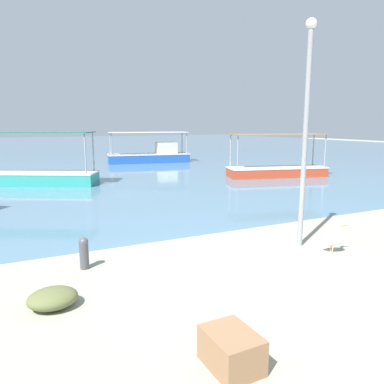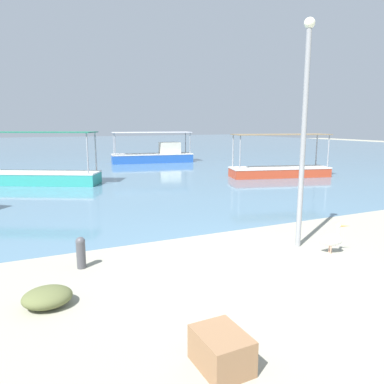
# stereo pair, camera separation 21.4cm
# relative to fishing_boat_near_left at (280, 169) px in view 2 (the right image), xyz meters

# --- Properties ---
(ground) EXTENTS (120.00, 120.00, 0.00)m
(ground) POSITION_rel_fishing_boat_near_left_xyz_m (-10.53, -12.27, -0.51)
(ground) COLOR #A09E8A
(harbor_water) EXTENTS (110.00, 90.00, 0.00)m
(harbor_water) POSITION_rel_fishing_boat_near_left_xyz_m (-10.53, 35.73, -0.51)
(harbor_water) COLOR slate
(harbor_water) RESTS_ON ground
(fishing_boat_near_left) EXTENTS (6.55, 3.26, 2.69)m
(fishing_boat_near_left) POSITION_rel_fishing_boat_near_left_xyz_m (0.00, 0.00, 0.00)
(fishing_boat_near_left) COLOR #C64125
(fishing_boat_near_left) RESTS_ON harbor_water
(fishing_boat_outer) EXTENTS (7.15, 3.00, 2.61)m
(fishing_boat_outer) POSITION_rel_fishing_boat_near_left_xyz_m (-4.22, 11.79, 0.15)
(fishing_boat_outer) COLOR #2355B0
(fishing_boat_outer) RESTS_ON harbor_water
(fishing_boat_center) EXTENTS (6.88, 4.75, 2.90)m
(fishing_boat_center) POSITION_rel_fishing_boat_near_left_xyz_m (-14.18, 3.31, 0.04)
(fishing_boat_center) COLOR teal
(fishing_boat_center) RESTS_ON harbor_water
(pelican) EXTENTS (0.78, 0.46, 0.80)m
(pelican) POSITION_rel_fishing_boat_near_left_xyz_m (-7.78, -12.15, -0.13)
(pelican) COLOR #E0997A
(pelican) RESTS_ON ground
(lamp_post) EXTENTS (0.28, 0.28, 5.97)m
(lamp_post) POSITION_rel_fishing_boat_near_left_xyz_m (-8.19, -11.32, 2.84)
(lamp_post) COLOR gray
(lamp_post) RESTS_ON ground
(mooring_bollard) EXTENTS (0.22, 0.22, 0.76)m
(mooring_bollard) POSITION_rel_fishing_boat_near_left_xyz_m (-13.89, -10.43, -0.10)
(mooring_bollard) COLOR #47474C
(mooring_bollard) RESTS_ON ground
(net_pile) EXTENTS (0.91, 0.77, 0.37)m
(net_pile) POSITION_rel_fishing_boat_near_left_xyz_m (-14.77, -12.10, -0.33)
(net_pile) COLOR #60673B
(net_pile) RESTS_ON ground
(cargo_crate) EXTENTS (0.66, 0.86, 0.52)m
(cargo_crate) POSITION_rel_fishing_boat_near_left_xyz_m (-12.70, -15.01, -0.25)
(cargo_crate) COLOR #956C49
(cargo_crate) RESTS_ON ground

